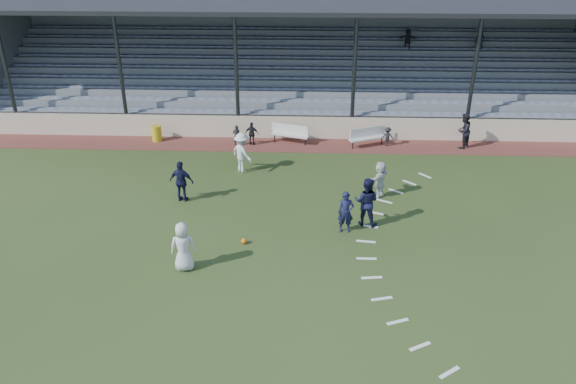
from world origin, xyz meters
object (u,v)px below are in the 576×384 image
object	(u,v)px
player_white_lead	(183,247)
player_navy_lead	(346,212)
official	(464,131)
football	(244,241)
bench_left	(290,132)
trash_bin	(157,133)
bench_right	(368,135)

from	to	relation	value
player_white_lead	player_navy_lead	world-z (taller)	player_white_lead
official	player_navy_lead	bearing A→B (deg)	1.89
football	official	distance (m)	14.03
player_white_lead	bench_left	bearing A→B (deg)	-111.30
football	official	size ratio (longest dim) A/B	0.12
player_white_lead	official	xyz separation A→B (m)	(11.95, 11.36, 0.05)
player_navy_lead	official	world-z (taller)	official
football	trash_bin	bearing A→B (deg)	119.64
bench_left	player_navy_lead	size ratio (longest dim) A/B	1.23
bench_left	bench_right	xyz separation A→B (m)	(4.01, -0.29, 0.00)
official	player_white_lead	bearing A→B (deg)	-8.07
trash_bin	official	size ratio (longest dim) A/B	0.45
trash_bin	official	world-z (taller)	official
bench_right	football	distance (m)	11.13
official	football	bearing A→B (deg)	-7.90
football	player_navy_lead	xyz separation A→B (m)	(3.72, 1.03, 0.71)
player_navy_lead	official	size ratio (longest dim) A/B	0.90
football	bench_right	bearing A→B (deg)	61.46
bench_right	trash_bin	bearing A→B (deg)	154.60
bench_left	player_white_lead	world-z (taller)	player_white_lead
football	official	xyz separation A→B (m)	(10.12, 9.69, 0.82)
trash_bin	official	bearing A→B (deg)	-1.17
bench_left	official	size ratio (longest dim) A/B	1.11
bench_left	player_white_lead	bearing A→B (deg)	-86.53
bench_right	football	world-z (taller)	bench_right
bench_left	football	size ratio (longest dim) A/B	9.57
bench_left	trash_bin	world-z (taller)	bench_left
bench_right	player_navy_lead	world-z (taller)	player_navy_lead
player_white_lead	trash_bin	bearing A→B (deg)	-78.05
bench_right	player_white_lead	size ratio (longest dim) A/B	1.13
football	player_white_lead	xyz separation A→B (m)	(-1.83, -1.68, 0.77)
bench_right	trash_bin	size ratio (longest dim) A/B	2.43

